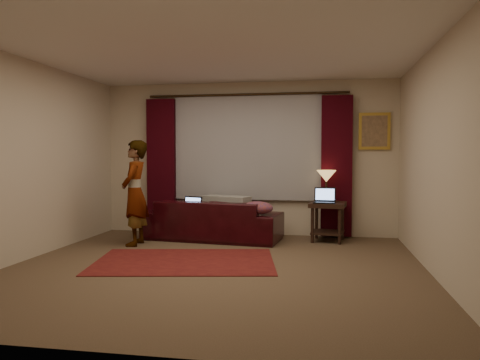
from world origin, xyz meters
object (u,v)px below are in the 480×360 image
object	(u,v)px
end_table	(328,222)
sofa	(212,212)
laptop_sofa	(188,205)
tiffany_lamp	(326,186)
laptop_table	(324,195)
person	(135,193)

from	to	relation	value
end_table	sofa	bearing A→B (deg)	-175.64
laptop_sofa	end_table	bearing A→B (deg)	26.32
sofa	tiffany_lamp	xyz separation A→B (m)	(1.81, 0.31, 0.43)
sofa	laptop_table	size ratio (longest dim) A/B	6.13
laptop_sofa	sofa	bearing A→B (deg)	37.54
laptop_table	sofa	bearing A→B (deg)	-175.92
end_table	person	bearing A→B (deg)	-164.31
laptop_sofa	laptop_table	distance (m)	2.15
laptop_sofa	person	bearing A→B (deg)	-121.19
end_table	tiffany_lamp	bearing A→B (deg)	98.41
laptop_table	person	world-z (taller)	person
sofa	laptop_table	world-z (taller)	sofa
sofa	laptop_sofa	xyz separation A→B (m)	(-0.37, -0.12, 0.12)
laptop_sofa	person	distance (m)	0.90
tiffany_lamp	person	xyz separation A→B (m)	(-2.84, -0.97, -0.08)
sofa	end_table	bearing A→B (deg)	-168.88
sofa	laptop_table	distance (m)	1.80
end_table	person	xyz separation A→B (m)	(-2.87, -0.81, 0.48)
end_table	person	size ratio (longest dim) A/B	0.39
person	end_table	bearing A→B (deg)	100.10
sofa	laptop_table	xyz separation A→B (m)	(1.78, 0.00, 0.30)
laptop_sofa	person	world-z (taller)	person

